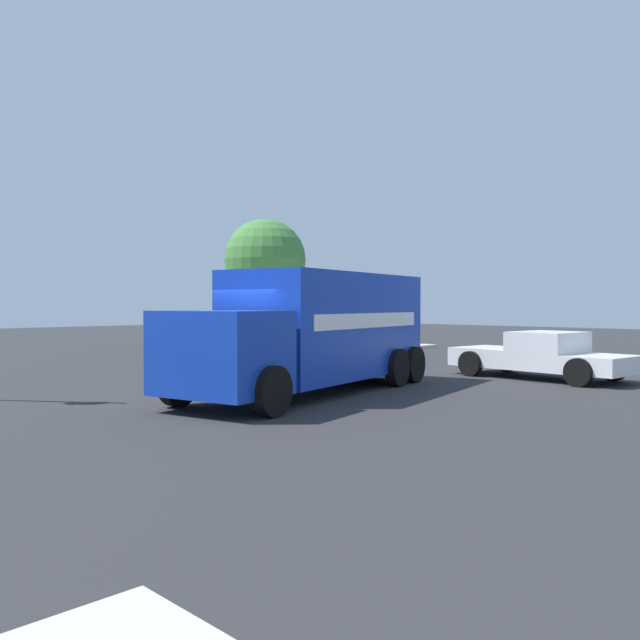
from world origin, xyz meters
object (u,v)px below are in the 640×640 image
at_px(delivery_truck, 314,330).
at_px(pickup_white, 541,354).
at_px(pedestrian_crossing, 301,328).
at_px(pedestrian_near_corner, 351,328).
at_px(shade_tree_near, 265,260).

distance_m(delivery_truck, pickup_white, 7.31).
bearing_deg(pedestrian_crossing, delivery_truck, 47.79).
relative_size(delivery_truck, pedestrian_crossing, 4.97).
xyz_separation_m(delivery_truck, pedestrian_near_corner, (-12.34, -9.87, -0.52)).
xyz_separation_m(pickup_white, pedestrian_crossing, (-2.28, -12.60, 0.39)).
bearing_deg(shade_tree_near, delivery_truck, 53.19).
relative_size(pedestrian_near_corner, shade_tree_near, 0.24).
distance_m(pickup_white, pedestrian_crossing, 12.81).
relative_size(pickup_white, shade_tree_near, 0.82).
xyz_separation_m(pickup_white, shade_tree_near, (-4.29, -17.41, 3.77)).
height_order(delivery_truck, pedestrian_crossing, delivery_truck).
bearing_deg(pedestrian_crossing, pedestrian_near_corner, 178.03).
relative_size(pickup_white, pedestrian_near_corner, 3.42).
bearing_deg(pickup_white, delivery_truck, -21.14).
bearing_deg(delivery_truck, pedestrian_near_corner, -141.35).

